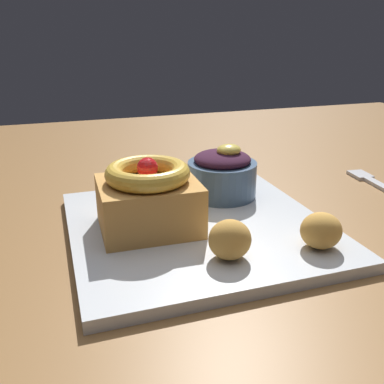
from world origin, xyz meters
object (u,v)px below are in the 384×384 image
object	(u,v)px
berry_ramekin	(222,174)
fritter_front	(321,231)
cake_slice	(149,197)
fritter_middle	(230,240)
front_plate	(198,228)
fork	(374,182)

from	to	relation	value
berry_ramekin	fritter_front	bearing A→B (deg)	-76.61
cake_slice	fritter_middle	xyz separation A→B (m)	(0.05, -0.08, -0.02)
cake_slice	fritter_front	bearing A→B (deg)	-32.59
cake_slice	berry_ramekin	bearing A→B (deg)	30.91
front_plate	cake_slice	xyz separation A→B (m)	(-0.05, 0.00, 0.04)
cake_slice	fritter_front	distance (m)	0.17
fritter_front	fritter_middle	bearing A→B (deg)	174.96
front_plate	berry_ramekin	size ratio (longest dim) A/B	3.16
fork	cake_slice	bearing A→B (deg)	106.59
fritter_middle	fritter_front	bearing A→B (deg)	-5.04
berry_ramekin	fork	bearing A→B (deg)	0.25
berry_ramekin	fork	world-z (taller)	berry_ramekin
cake_slice	fritter_middle	bearing A→B (deg)	-57.13
cake_slice	fork	xyz separation A→B (m)	(0.34, 0.07, -0.04)
fritter_front	fritter_middle	world-z (taller)	fritter_middle
fritter_front	fork	xyz separation A→B (m)	(0.20, 0.16, -0.03)
fritter_middle	fork	world-z (taller)	fritter_middle
berry_ramekin	fritter_front	distance (m)	0.16
cake_slice	berry_ramekin	size ratio (longest dim) A/B	1.20
front_plate	fork	world-z (taller)	front_plate
fritter_front	fork	size ratio (longest dim) A/B	0.31
fritter_front	berry_ramekin	bearing A→B (deg)	103.39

